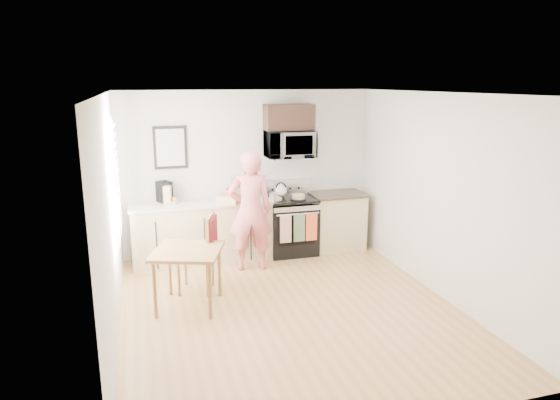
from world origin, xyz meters
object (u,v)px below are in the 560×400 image
object	(u,v)px
cake	(298,197)
person	(250,211)
range	(291,227)
microwave	(290,144)
dining_table	(188,256)
chair	(206,243)

from	to	relation	value
cake	person	bearing A→B (deg)	-156.45
range	person	bearing A→B (deg)	-146.37
microwave	dining_table	size ratio (longest dim) A/B	0.87
person	chair	world-z (taller)	person
range	microwave	size ratio (longest dim) A/B	1.53
range	person	world-z (taller)	person
dining_table	chair	distance (m)	0.50
person	cake	bearing A→B (deg)	-149.98
range	microwave	distance (m)	1.33
microwave	cake	xyz separation A→B (m)	(0.07, -0.25, -0.80)
dining_table	cake	world-z (taller)	cake
person	cake	xyz separation A→B (m)	(0.86, 0.38, 0.07)
microwave	chair	xyz separation A→B (m)	(-1.52, -1.26, -1.09)
range	dining_table	size ratio (longest dim) A/B	1.33
microwave	chair	distance (m)	2.26
chair	person	bearing A→B (deg)	59.30
microwave	chair	size ratio (longest dim) A/B	0.73
range	dining_table	xyz separation A→B (m)	(-1.81, -1.57, 0.22)
cake	chair	bearing A→B (deg)	-147.68
range	microwave	xyz separation A→B (m)	(-0.00, 0.10, 1.32)
range	person	distance (m)	1.05
microwave	dining_table	xyz separation A→B (m)	(-1.81, -1.68, -1.10)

